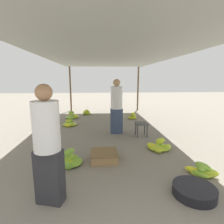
% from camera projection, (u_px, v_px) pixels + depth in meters
% --- Properties ---
extents(canopy_post_back_left, '(0.08, 0.08, 2.23)m').
position_uv_depth(canopy_post_back_left, '(70.00, 89.00, 8.82)').
color(canopy_post_back_left, brown).
rests_on(canopy_post_back_left, ground).
extents(canopy_post_back_right, '(0.08, 0.08, 2.23)m').
position_uv_depth(canopy_post_back_right, '(138.00, 89.00, 9.10)').
color(canopy_post_back_right, brown).
rests_on(canopy_post_back_right, ground).
extents(canopy_tarp, '(3.87, 7.98, 0.04)m').
position_uv_depth(canopy_tarp, '(110.00, 56.00, 5.04)').
color(canopy_tarp, '#9EA399').
rests_on(canopy_tarp, canopy_post_front_left).
extents(vendor_foreground, '(0.41, 0.41, 1.55)m').
position_uv_depth(vendor_foreground, '(47.00, 144.00, 2.18)').
color(vendor_foreground, '#2D2D33').
rests_on(vendor_foreground, ground).
extents(stool, '(0.34, 0.34, 0.39)m').
position_uv_depth(stool, '(141.00, 125.00, 4.96)').
color(stool, '#4C4C4C').
rests_on(stool, ground).
extents(basin_black, '(0.59, 0.59, 0.13)m').
position_uv_depth(basin_black, '(194.00, 191.00, 2.44)').
color(basin_black, black).
rests_on(basin_black, ground).
extents(banana_pile_left_0, '(0.57, 0.48, 0.31)m').
position_uv_depth(banana_pile_left_0, '(73.00, 116.00, 7.22)').
color(banana_pile_left_0, '#7BB536').
rests_on(banana_pile_left_0, ground).
extents(banana_pile_left_1, '(0.49, 0.55, 0.24)m').
position_uv_depth(banana_pile_left_1, '(69.00, 124.00, 6.07)').
color(banana_pile_left_1, '#81B835').
rests_on(banana_pile_left_1, ground).
extents(banana_pile_left_2, '(0.54, 0.63, 0.31)m').
position_uv_depth(banana_pile_left_2, '(68.00, 161.00, 3.31)').
color(banana_pile_left_2, '#8ABC33').
rests_on(banana_pile_left_2, ground).
extents(banana_pile_left_3, '(0.38, 0.47, 0.24)m').
position_uv_depth(banana_pile_left_3, '(87.00, 112.00, 8.02)').
color(banana_pile_left_3, '#A3C52F').
rests_on(banana_pile_left_3, ground).
extents(banana_pile_right_0, '(0.49, 0.43, 0.22)m').
position_uv_depth(banana_pile_right_0, '(202.00, 171.00, 2.93)').
color(banana_pile_right_0, '#7CB636').
rests_on(banana_pile_right_0, ground).
extents(banana_pile_right_1, '(0.59, 0.61, 0.27)m').
position_uv_depth(banana_pile_right_1, '(160.00, 146.00, 4.03)').
color(banana_pile_right_1, '#74B337').
rests_on(banana_pile_right_1, ground).
extents(banana_pile_right_2, '(0.36, 0.41, 0.27)m').
position_uv_depth(banana_pile_right_2, '(132.00, 116.00, 7.17)').
color(banana_pile_right_2, '#9EC430').
rests_on(banana_pile_right_2, ground).
extents(crate_near, '(0.53, 0.53, 0.18)m').
position_uv_depth(crate_near, '(104.00, 156.00, 3.49)').
color(crate_near, '#9E7A4C').
rests_on(crate_near, ground).
extents(shopper_walking_mid, '(0.36, 0.35, 1.61)m').
position_uv_depth(shopper_walking_mid, '(117.00, 106.00, 5.12)').
color(shopper_walking_mid, '#384766').
rests_on(shopper_walking_mid, ground).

